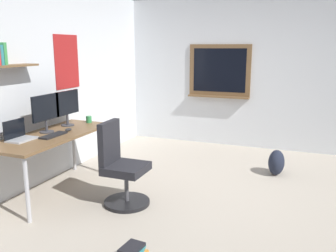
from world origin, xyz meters
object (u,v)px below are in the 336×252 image
Objects in this scene: monitor_secondary at (67,106)px; coffee_mug at (89,119)px; desk at (53,139)px; laptop at (19,135)px; computer_mouse at (68,130)px; keyboard at (54,135)px; backpack at (276,162)px; monitor_primary at (46,111)px; office_chair at (121,169)px.

coffee_mug is (0.27, -0.14, -0.22)m from monitor_secondary.
laptop is at bearing 157.17° from desk.
coffee_mug is at bearing -9.82° from laptop.
laptop is 2.98× the size of computer_mouse.
computer_mouse is at bearing 0.00° from keyboard.
laptop reaches higher than backpack.
coffee_mug is (0.53, 0.05, 0.03)m from computer_mouse.
coffee_mug is at bearing -11.69° from monitor_primary.
coffee_mug is at bearing -27.55° from monitor_secondary.
monitor_primary is 1.25× the size of keyboard.
office_chair is at bearing -84.99° from keyboard.
monitor_secondary is 5.04× the size of coffee_mug.
coffee_mug reaches higher than desk.
coffee_mug is 2.67m from backpack.
laptop is 0.47m from monitor_primary.
keyboard is 1.05× the size of backpack.
keyboard is (-0.12, -0.19, -0.26)m from monitor_primary.
keyboard is (0.29, -0.24, -0.04)m from laptop.
laptop is (-0.37, 0.16, 0.12)m from desk.
monitor_secondary is 0.63m from keyboard.
office_chair is 1.28m from monitor_secondary.
office_chair is (-0.01, -0.93, -0.26)m from desk.
monitor_secondary is (0.45, 0.11, 0.34)m from desk.
monitor_secondary reaches higher than desk.
monitor_secondary is at bearing 114.44° from backpack.
computer_mouse is (0.20, -0.08, 0.08)m from desk.
desk is 3.56× the size of monitor_primary.
monitor_secondary reaches higher than laptop.
office_chair reaches higher than backpack.
desk is at bearing -166.60° from monitor_secondary.
office_chair is 0.91m from keyboard.
office_chair is 1.20m from laptop.
laptop is 3.36m from backpack.
monitor_primary is 1.00× the size of monitor_secondary.
desk is at bearing 177.36° from coffee_mug.
monitor_primary is (0.05, 1.04, 0.60)m from office_chair.
monitor_secondary is 2.96m from backpack.
keyboard is 3.56× the size of computer_mouse.
desk is 0.73m from coffee_mug.
computer_mouse is (0.28, 0.00, 0.01)m from keyboard.
desk is 0.57m from monitor_secondary.
computer_mouse is (0.21, 0.84, 0.34)m from office_chair.
backpack is at bearing -59.12° from computer_mouse.
laptop is 0.67× the size of monitor_primary.
desk is 15.87× the size of computer_mouse.
monitor_primary is at bearing 168.31° from coffee_mug.
monitor_primary is at bearing 121.55° from backpack.
monitor_primary reaches higher than backpack.
backpack is at bearing -56.67° from desk.
monitor_secondary is at bearing 65.93° from office_chair.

